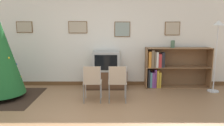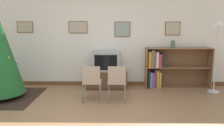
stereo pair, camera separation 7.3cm
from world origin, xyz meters
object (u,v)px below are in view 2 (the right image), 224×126
Objects in this scene: folding_chair_left at (92,81)px; standing_lamp at (218,38)px; television at (106,61)px; folding_chair_right at (117,81)px; bookshelf at (166,68)px; vase at (173,44)px; tv_console at (106,79)px.

folding_chair_left is 3.23m from standing_lamp.
television reaches higher than folding_chair_right.
television is at bearing -177.08° from bookshelf.
vase is at bearing 2.58° from television.
standing_lamp reaches higher than bookshelf.
folding_chair_left is at bearing -165.68° from standing_lamp.
standing_lamp is (3.01, 0.77, 0.90)m from folding_chair_left.
folding_chair_left is 2.45m from vase.
folding_chair_left is 1.00× the size of folding_chair_right.
folding_chair_right is 1.78m from bookshelf.
folding_chair_right is at bearing -75.93° from tv_console.
folding_chair_left is 0.48× the size of bookshelf.
vase reaches higher than bookshelf.
folding_chair_right is 0.48× the size of bookshelf.
vase is 1.07m from standing_lamp.
folding_chair_left is 2.22m from bookshelf.
folding_chair_right is at bearing -138.74° from bookshelf.
bookshelf reaches higher than tv_console.
folding_chair_right is at bearing -75.90° from television.
tv_console is 1.34× the size of folding_chair_left.
vase is (0.15, -0.00, 0.64)m from bookshelf.
tv_console is 5.64× the size of vase.
folding_chair_left is at bearing 180.00° from folding_chair_right.
television is at bearing -90.00° from tv_console.
standing_lamp is at bearing 17.33° from folding_chair_right.
television is at bearing 104.10° from folding_chair_right.
tv_console is 1.15m from folding_chair_right.
vase is (2.03, 1.17, 0.70)m from folding_chair_left.
bookshelf is (1.33, 1.17, 0.07)m from folding_chair_right.
bookshelf is (1.61, 0.08, -0.19)m from television.
tv_console is at bearing 90.00° from television.
television is 0.85× the size of folding_chair_right.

